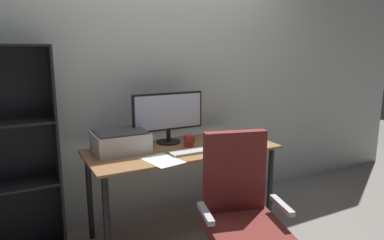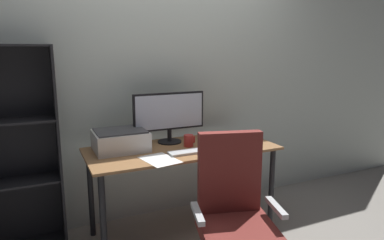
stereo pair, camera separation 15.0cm
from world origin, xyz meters
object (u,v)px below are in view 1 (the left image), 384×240
(keyboard, at_px, (189,152))
(printer, at_px, (120,141))
(bookshelf, at_px, (8,155))
(desk, at_px, (182,159))
(laptop, at_px, (232,138))
(mouse, at_px, (215,147))
(office_chair, at_px, (241,223))
(coffee_mug, at_px, (188,141))
(monitor, at_px, (168,114))

(keyboard, distance_m, printer, 0.53)
(keyboard, distance_m, bookshelf, 1.31)
(desk, height_order, laptop, laptop)
(keyboard, distance_m, mouse, 0.24)
(laptop, distance_m, office_chair, 1.00)
(keyboard, distance_m, office_chair, 0.70)
(mouse, xyz_separation_m, coffee_mug, (-0.15, 0.17, 0.03))
(desk, distance_m, laptop, 0.51)
(mouse, bearing_deg, office_chair, -93.67)
(coffee_mug, bearing_deg, office_chair, -94.02)
(mouse, xyz_separation_m, printer, (-0.67, 0.29, 0.06))
(laptop, xyz_separation_m, office_chair, (-0.49, -0.82, -0.29))
(bookshelf, bearing_deg, desk, -15.00)
(monitor, relative_size, laptop, 1.92)
(desk, bearing_deg, mouse, -37.53)
(laptop, bearing_deg, mouse, -153.55)
(office_chair, bearing_deg, printer, 131.88)
(bookshelf, bearing_deg, office_chair, -42.41)
(monitor, relative_size, coffee_mug, 6.48)
(desk, height_order, printer, printer)
(desk, distance_m, printer, 0.51)
(printer, bearing_deg, laptop, -6.54)
(desk, bearing_deg, bookshelf, 165.00)
(monitor, xyz_separation_m, printer, (-0.43, -0.06, -0.17))
(desk, distance_m, bookshelf, 1.28)
(keyboard, distance_m, coffee_mug, 0.20)
(bookshelf, bearing_deg, monitor, -6.71)
(keyboard, height_order, office_chair, office_chair)
(printer, bearing_deg, monitor, 7.67)
(desk, xyz_separation_m, office_chair, (0.01, -0.80, -0.19))
(monitor, bearing_deg, keyboard, -88.46)
(printer, distance_m, bookshelf, 0.80)
(desk, height_order, coffee_mug, coffee_mug)
(keyboard, bearing_deg, bookshelf, 157.73)
(coffee_mug, distance_m, printer, 0.54)
(laptop, relative_size, printer, 0.80)
(coffee_mug, xyz_separation_m, printer, (-0.53, 0.12, 0.03))
(printer, bearing_deg, coffee_mug, -13.03)
(coffee_mug, bearing_deg, keyboard, -116.61)
(keyboard, bearing_deg, monitor, 91.43)
(monitor, distance_m, laptop, 0.61)
(desk, relative_size, keyboard, 5.18)
(mouse, bearing_deg, bookshelf, 175.36)
(coffee_mug, bearing_deg, bookshelf, 166.10)
(desk, relative_size, bookshelf, 0.97)
(desk, height_order, mouse, mouse)
(desk, xyz_separation_m, coffee_mug, (0.06, 0.01, 0.14))
(laptop, bearing_deg, keyboard, -166.74)
(monitor, bearing_deg, printer, -172.33)
(monitor, height_order, keyboard, monitor)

